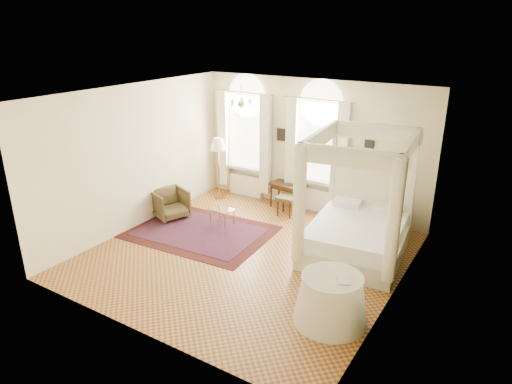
{
  "coord_description": "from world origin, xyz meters",
  "views": [
    {
      "loc": [
        4.62,
        -7.07,
        4.54
      ],
      "look_at": [
        -0.02,
        0.4,
        1.26
      ],
      "focal_mm": 32.0,
      "sensor_mm": 36.0,
      "label": 1
    }
  ],
  "objects_px": {
    "nightstand": "(396,220)",
    "coffee_table": "(222,210)",
    "floor_lamp": "(218,147)",
    "canopy_bed": "(356,229)",
    "writing_desk": "(288,187)",
    "stool": "(287,199)",
    "armchair": "(170,204)",
    "side_table": "(331,299)"
  },
  "relations": [
    {
      "from": "canopy_bed",
      "to": "side_table",
      "type": "height_order",
      "value": "canopy_bed"
    },
    {
      "from": "canopy_bed",
      "to": "stool",
      "type": "relative_size",
      "value": 5.07
    },
    {
      "from": "writing_desk",
      "to": "stool",
      "type": "bearing_deg",
      "value": -64.01
    },
    {
      "from": "canopy_bed",
      "to": "floor_lamp",
      "type": "distance_m",
      "value": 4.57
    },
    {
      "from": "stool",
      "to": "side_table",
      "type": "relative_size",
      "value": 0.42
    },
    {
      "from": "writing_desk",
      "to": "floor_lamp",
      "type": "relative_size",
      "value": 0.55
    },
    {
      "from": "armchair",
      "to": "floor_lamp",
      "type": "xyz_separation_m",
      "value": [
        0.24,
        1.72,
        1.08
      ]
    },
    {
      "from": "canopy_bed",
      "to": "writing_desk",
      "type": "xyz_separation_m",
      "value": [
        -2.4,
        1.52,
        -0.01
      ]
    },
    {
      "from": "nightstand",
      "to": "writing_desk",
      "type": "height_order",
      "value": "writing_desk"
    },
    {
      "from": "side_table",
      "to": "floor_lamp",
      "type": "bearing_deg",
      "value": 143.59
    },
    {
      "from": "canopy_bed",
      "to": "stool",
      "type": "distance_m",
      "value": 2.46
    },
    {
      "from": "stool",
      "to": "armchair",
      "type": "height_order",
      "value": "armchair"
    },
    {
      "from": "canopy_bed",
      "to": "coffee_table",
      "type": "xyz_separation_m",
      "value": [
        -3.25,
        -0.18,
        -0.24
      ]
    },
    {
      "from": "coffee_table",
      "to": "floor_lamp",
      "type": "bearing_deg",
      "value": 128.25
    },
    {
      "from": "canopy_bed",
      "to": "side_table",
      "type": "xyz_separation_m",
      "value": [
        0.46,
        -2.34,
        -0.18
      ]
    },
    {
      "from": "nightstand",
      "to": "coffee_table",
      "type": "bearing_deg",
      "value": -155.05
    },
    {
      "from": "nightstand",
      "to": "writing_desk",
      "type": "bearing_deg",
      "value": 180.0
    },
    {
      "from": "canopy_bed",
      "to": "nightstand",
      "type": "bearing_deg",
      "value": 74.64
    },
    {
      "from": "armchair",
      "to": "side_table",
      "type": "distance_m",
      "value": 5.34
    },
    {
      "from": "stool",
      "to": "coffee_table",
      "type": "relative_size",
      "value": 0.82
    },
    {
      "from": "nightstand",
      "to": "floor_lamp",
      "type": "distance_m",
      "value": 4.89
    },
    {
      "from": "canopy_bed",
      "to": "nightstand",
      "type": "distance_m",
      "value": 1.6
    },
    {
      "from": "stool",
      "to": "canopy_bed",
      "type": "bearing_deg",
      "value": -26.69
    },
    {
      "from": "canopy_bed",
      "to": "coffee_table",
      "type": "bearing_deg",
      "value": -176.81
    },
    {
      "from": "canopy_bed",
      "to": "writing_desk",
      "type": "distance_m",
      "value": 2.84
    },
    {
      "from": "armchair",
      "to": "coffee_table",
      "type": "distance_m",
      "value": 1.36
    },
    {
      "from": "armchair",
      "to": "side_table",
      "type": "xyz_separation_m",
      "value": [
        5.02,
        -1.81,
        0.04
      ]
    },
    {
      "from": "coffee_table",
      "to": "side_table",
      "type": "distance_m",
      "value": 4.29
    },
    {
      "from": "coffee_table",
      "to": "floor_lamp",
      "type": "xyz_separation_m",
      "value": [
        -1.08,
        1.37,
        1.09
      ]
    },
    {
      "from": "canopy_bed",
      "to": "floor_lamp",
      "type": "bearing_deg",
      "value": 164.64
    },
    {
      "from": "canopy_bed",
      "to": "nightstand",
      "type": "xyz_separation_m",
      "value": [
        0.42,
        1.52,
        -0.27
      ]
    },
    {
      "from": "nightstand",
      "to": "coffee_table",
      "type": "height_order",
      "value": "nightstand"
    },
    {
      "from": "nightstand",
      "to": "side_table",
      "type": "relative_size",
      "value": 0.51
    },
    {
      "from": "armchair",
      "to": "floor_lamp",
      "type": "bearing_deg",
      "value": 13.84
    },
    {
      "from": "canopy_bed",
      "to": "coffee_table",
      "type": "height_order",
      "value": "canopy_bed"
    },
    {
      "from": "writing_desk",
      "to": "floor_lamp",
      "type": "height_order",
      "value": "floor_lamp"
    },
    {
      "from": "nightstand",
      "to": "canopy_bed",
      "type": "bearing_deg",
      "value": -105.36
    },
    {
      "from": "nightstand",
      "to": "floor_lamp",
      "type": "bearing_deg",
      "value": -175.94
    },
    {
      "from": "canopy_bed",
      "to": "stool",
      "type": "height_order",
      "value": "canopy_bed"
    },
    {
      "from": "nightstand",
      "to": "coffee_table",
      "type": "distance_m",
      "value": 4.04
    },
    {
      "from": "coffee_table",
      "to": "side_table",
      "type": "xyz_separation_m",
      "value": [
        3.71,
        -2.16,
        0.06
      ]
    },
    {
      "from": "armchair",
      "to": "floor_lamp",
      "type": "relative_size",
      "value": 0.47
    }
  ]
}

